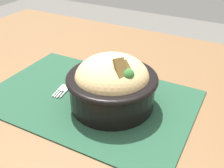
{
  "coord_description": "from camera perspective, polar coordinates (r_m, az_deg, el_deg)",
  "views": [
    {
      "loc": [
        -0.28,
        0.38,
        1.06
      ],
      "look_at": [
        -0.06,
        -0.03,
        0.78
      ],
      "focal_mm": 42.91,
      "sensor_mm": 36.0,
      "label": 1
    }
  ],
  "objects": [
    {
      "name": "table",
      "position": [
        0.61,
        -6.6,
        -8.73
      ],
      "size": [
        1.22,
        0.97,
        0.73
      ],
      "color": "brown",
      "rests_on": "ground_plane"
    },
    {
      "name": "placemat",
      "position": [
        0.59,
        -4.75,
        -3.02
      ],
      "size": [
        0.45,
        0.29,
        0.0
      ],
      "primitive_type": "cube",
      "rotation": [
        0.0,
        0.0,
        0.01
      ],
      "color": "#1E422D",
      "rests_on": "table"
    },
    {
      "name": "bowl",
      "position": [
        0.54,
        0.04,
        0.13
      ],
      "size": [
        0.19,
        0.19,
        0.12
      ],
      "color": "black",
      "rests_on": "placemat"
    },
    {
      "name": "fork",
      "position": [
        0.64,
        -9.38,
        -0.1
      ],
      "size": [
        0.03,
        0.12,
        0.0
      ],
      "color": "silver",
      "rests_on": "placemat"
    }
  ]
}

